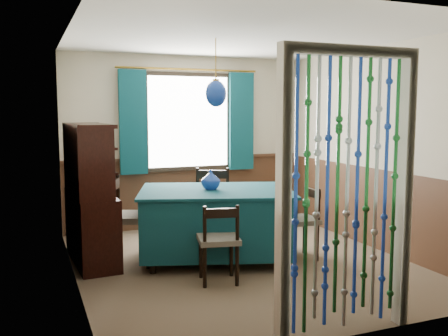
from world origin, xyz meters
name	(u,v)px	position (x,y,z in m)	size (l,w,h in m)	color
floor	(242,263)	(0.00, 0.00, 0.00)	(4.00, 4.00, 0.00)	brown
ceiling	(243,37)	(0.00, 0.00, 2.50)	(4.00, 4.00, 0.00)	silver
wall_back	(187,142)	(0.00, 2.00, 1.25)	(3.60, 3.60, 0.00)	#BDB39B
wall_front	(353,174)	(0.00, -2.00, 1.25)	(3.60, 3.60, 0.00)	#BDB39B
wall_left	(73,158)	(-1.80, 0.00, 1.25)	(4.00, 4.00, 0.00)	#BDB39B
wall_right	(375,148)	(1.80, 0.00, 1.25)	(4.00, 4.00, 0.00)	#BDB39B
wainscot_back	(188,193)	(0.00, 1.99, 0.50)	(3.60, 3.60, 0.00)	#45291A
wainscot_front	(348,272)	(0.00, -1.99, 0.50)	(3.60, 3.60, 0.00)	#45291A
wainscot_left	(77,234)	(-1.79, 0.00, 0.50)	(4.00, 4.00, 0.00)	#45291A
wainscot_right	(372,208)	(1.79, 0.00, 0.50)	(4.00, 4.00, 0.00)	#45291A
window	(188,122)	(0.00, 1.95, 1.55)	(1.32, 0.12, 1.42)	black
doorway	(347,199)	(0.00, -1.94, 1.05)	(1.16, 0.12, 2.18)	silver
dining_table	(216,220)	(-0.23, 0.20, 0.47)	(1.98, 1.65, 0.82)	#0D3943
chair_near	(219,240)	(-0.48, -0.52, 0.43)	(0.47, 0.45, 0.81)	black
chair_far	(212,204)	(-0.01, 0.93, 0.51)	(0.62, 0.61, 0.96)	black
chair_left	(130,218)	(-1.17, 0.46, 0.52)	(0.60, 0.62, 0.98)	black
chair_right	(301,220)	(0.71, -0.08, 0.45)	(0.43, 0.44, 0.83)	black
sideboard	(90,214)	(-1.57, 0.67, 0.55)	(0.49, 1.22, 1.57)	black
pendant_lamp	(216,93)	(-0.23, 0.20, 1.90)	(0.23, 0.23, 0.75)	olive
vase_table	(211,180)	(-0.29, 0.24, 0.92)	(0.20, 0.20, 0.21)	navy
bowl_shelf	(98,169)	(-1.51, 0.35, 1.10)	(0.20, 0.20, 0.05)	beige
vase_sideboard	(93,183)	(-1.51, 0.89, 0.88)	(0.18, 0.18, 0.19)	beige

